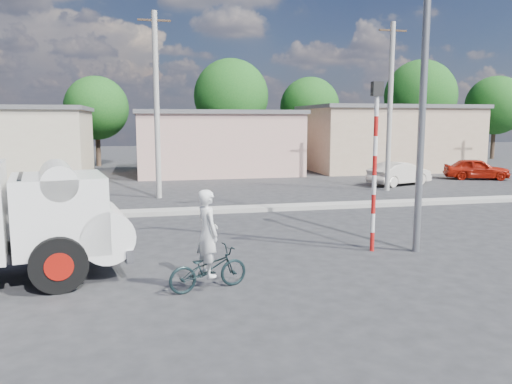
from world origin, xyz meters
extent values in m
plane|color=#262628|center=(0.00, 0.00, 0.00)|extent=(120.00, 120.00, 0.00)
cube|color=#99968E|center=(0.00, 8.00, 0.08)|extent=(40.00, 0.80, 0.16)
cylinder|color=black|center=(-4.28, -0.10, 0.56)|extent=(1.17, 0.54, 1.13)
cylinder|color=#B2150C|center=(-4.28, -0.10, 0.56)|extent=(0.62, 0.47, 0.55)
cylinder|color=black|center=(-4.69, 2.01, 0.56)|extent=(1.17, 0.54, 1.13)
cylinder|color=#B2150C|center=(-4.69, 2.01, 0.56)|extent=(0.62, 0.47, 0.55)
cube|color=white|center=(-4.39, 0.97, 1.44)|extent=(2.22, 2.42, 1.59)
cylinder|color=white|center=(-3.53, 1.14, 0.98)|extent=(1.51, 2.28, 1.13)
cylinder|color=white|center=(-4.39, 0.97, 2.16)|extent=(1.11, 2.20, 0.72)
cube|color=silver|center=(-3.13, 1.22, 0.56)|extent=(0.57, 2.19, 0.29)
cube|color=black|center=(-5.09, 0.84, 1.90)|extent=(0.42, 1.73, 0.72)
imported|color=black|center=(-1.37, -0.59, 0.44)|extent=(1.76, 1.02, 0.88)
imported|color=white|center=(-1.37, -0.59, 0.87)|extent=(0.58, 0.73, 1.75)
imported|color=beige|center=(10.65, 13.83, 0.61)|extent=(3.94, 2.52, 1.23)
imported|color=#A6190A|center=(16.36, 15.28, 0.61)|extent=(3.87, 2.65, 1.22)
cylinder|color=red|center=(3.20, 1.50, 0.25)|extent=(0.11, 0.11, 0.50)
cylinder|color=white|center=(3.20, 1.50, 0.75)|extent=(0.11, 0.11, 0.50)
cylinder|color=red|center=(3.20, 1.50, 1.25)|extent=(0.11, 0.11, 0.50)
cylinder|color=white|center=(3.20, 1.50, 1.75)|extent=(0.11, 0.11, 0.50)
cylinder|color=red|center=(3.20, 1.50, 2.25)|extent=(0.11, 0.11, 0.50)
cylinder|color=white|center=(3.20, 1.50, 2.75)|extent=(0.11, 0.11, 0.50)
cylinder|color=red|center=(3.20, 1.50, 3.25)|extent=(0.11, 0.11, 0.50)
cylinder|color=white|center=(3.20, 1.50, 3.75)|extent=(0.11, 0.11, 0.50)
cube|color=black|center=(3.20, 1.50, 4.18)|extent=(0.28, 0.18, 0.36)
cylinder|color=slate|center=(4.30, 1.20, 4.50)|extent=(0.18, 0.18, 9.00)
cube|color=#D9A195|center=(2.00, 22.00, 1.90)|extent=(10.00, 7.00, 3.80)
cube|color=#59595B|center=(2.00, 22.00, 3.92)|extent=(10.30, 7.30, 0.24)
cube|color=tan|center=(14.00, 22.00, 2.10)|extent=(11.00, 7.00, 4.20)
cube|color=#59595B|center=(14.00, 22.00, 4.32)|extent=(11.30, 7.30, 0.24)
cylinder|color=#38281E|center=(-6.00, 29.00, 1.74)|extent=(0.36, 0.36, 3.47)
sphere|color=#25631D|center=(-6.00, 29.00, 4.34)|extent=(4.71, 4.71, 4.71)
cylinder|color=#38281E|center=(4.00, 28.00, 2.10)|extent=(0.36, 0.36, 4.20)
sphere|color=#25631D|center=(4.00, 28.00, 5.25)|extent=(5.70, 5.70, 5.70)
cylinder|color=#38281E|center=(11.00, 30.00, 1.82)|extent=(0.36, 0.36, 3.64)
sphere|color=#25631D|center=(11.00, 30.00, 4.55)|extent=(4.94, 4.94, 4.94)
cylinder|color=#38281E|center=(20.00, 28.00, 2.18)|extent=(0.36, 0.36, 4.37)
sphere|color=#25631D|center=(20.00, 28.00, 5.46)|extent=(5.93, 5.93, 5.93)
cylinder|color=#38281E|center=(28.00, 29.00, 1.90)|extent=(0.36, 0.36, 3.81)
sphere|color=#25631D|center=(28.00, 29.00, 4.76)|extent=(5.17, 5.17, 5.17)
cylinder|color=#99968E|center=(-2.00, 12.00, 4.00)|extent=(0.24, 0.24, 8.00)
cube|color=#38281E|center=(-2.00, 12.00, 7.60)|extent=(1.40, 0.08, 0.08)
cylinder|color=#99968E|center=(9.00, 12.00, 4.00)|extent=(0.24, 0.24, 8.00)
cube|color=#38281E|center=(9.00, 12.00, 7.60)|extent=(1.40, 0.08, 0.08)
camera|label=1|loc=(-2.53, -10.28, 3.38)|focal=35.00mm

